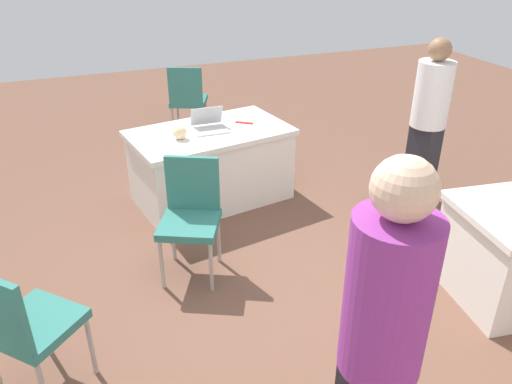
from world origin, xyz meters
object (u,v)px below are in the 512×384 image
table_foreground (211,165)px  chair_near_front (23,323)px  chair_by_pillar (191,212)px  scissors_red (244,123)px  laptop_silver (210,126)px  chair_back_row (188,97)px  person_presenter (429,114)px  yarn_ball (180,133)px  person_attendee_browsing (382,338)px

table_foreground → chair_near_front: size_ratio=1.71×
chair_by_pillar → scissors_red: size_ratio=5.25×
chair_near_front → laptop_silver: (-1.68, -2.01, 0.23)m
table_foreground → scissors_red: 0.54m
scissors_red → chair_by_pillar: bearing=-90.5°
table_foreground → chair_near_front: bearing=49.9°
chair_near_front → chair_back_row: bearing=109.3°
chair_back_row → chair_near_front: bearing=-94.2°
chair_near_front → person_presenter: person_presenter is taller
chair_by_pillar → laptop_silver: (-0.50, -1.12, 0.24)m
scissors_red → person_presenter: bearing=9.2°
yarn_ball → table_foreground: bearing=-160.0°
chair_near_front → chair_back_row: chair_back_row is taller
person_attendee_browsing → scissors_red: person_attendee_browsing is taller
person_attendee_browsing → scissors_red: size_ratio=10.16×
person_presenter → table_foreground: bearing=-121.5°
chair_by_pillar → person_attendee_browsing: bearing=123.3°
chair_back_row → yarn_ball: 1.90m
laptop_silver → chair_near_front: bearing=50.9°
chair_by_pillar → yarn_ball: (-0.17, -0.99, 0.27)m
table_foreground → person_attendee_browsing: person_attendee_browsing is taller
person_presenter → yarn_ball: bearing=-116.2°
person_presenter → scissors_red: bearing=-127.8°
person_presenter → chair_back_row: bearing=-155.0°
chair_back_row → person_attendee_browsing: 4.95m
chair_by_pillar → person_presenter: size_ratio=0.59×
person_presenter → laptop_silver: (1.97, -0.75, -0.11)m
chair_back_row → yarn_ball: size_ratio=7.53×
chair_by_pillar → scissors_red: 1.48m
table_foreground → chair_back_row: chair_back_row is taller
laptop_silver → scissors_red: 0.38m
chair_by_pillar → person_attendee_browsing: 2.18m
chair_near_front → person_attendee_browsing: size_ratio=0.52×
yarn_ball → scissors_red: yarn_ball is taller
person_attendee_browsing → chair_by_pillar: bearing=166.8°
chair_by_pillar → yarn_ball: 1.04m
person_presenter → person_attendee_browsing: (2.19, 2.48, 0.14)m
yarn_ball → scissors_red: (-0.70, -0.18, -0.06)m
chair_near_front → laptop_silver: 2.63m
table_foreground → chair_by_pillar: size_ratio=1.73×
chair_by_pillar → laptop_silver: 1.25m
table_foreground → person_attendee_browsing: (0.22, 3.22, 0.66)m
chair_by_pillar → scissors_red: chair_by_pillar is taller
chair_near_front → laptop_silver: bearing=96.4°
chair_near_front → chair_by_pillar: size_ratio=1.01×
chair_near_front → person_presenter: 3.87m
laptop_silver → yarn_ball: size_ratio=2.52×
chair_near_front → scissors_red: bearing=91.4°
person_attendee_browsing → scissors_red: 3.35m
person_presenter → person_attendee_browsing: size_ratio=0.88×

